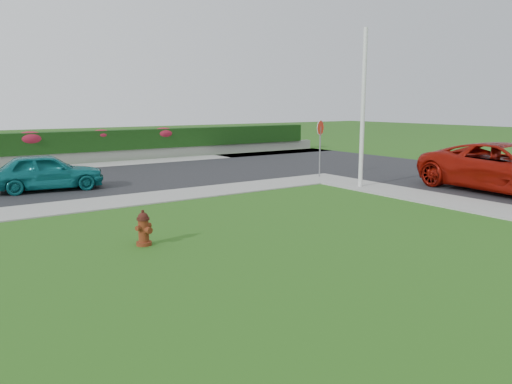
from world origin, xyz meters
TOP-DOWN VIEW (x-y plane):
  - ground at (0.00, 0.00)m, footprint 120.00×120.00m
  - street_right at (12.00, 4.00)m, footprint 8.00×32.00m
  - curb_corner at (7.00, 9.00)m, footprint 2.00×2.00m
  - sidewalk_beyond at (-1.00, 19.00)m, footprint 34.00×2.00m
  - retaining_wall at (-1.00, 20.50)m, footprint 34.00×0.40m
  - hedge at (-1.00, 20.60)m, footprint 32.00×0.90m
  - fire_hydrant at (-3.09, 3.77)m, footprint 0.42×0.40m
  - suv_red at (10.00, 2.68)m, footprint 3.29×6.42m
  - sedan_teal at (-3.29, 12.41)m, footprint 4.12×2.12m
  - utility_pole at (6.71, 6.58)m, footprint 0.16×0.16m
  - stop_sign at (7.18, 9.42)m, footprint 0.62×0.28m
  - flower_clump_d at (-2.28, 20.50)m, footprint 1.43×0.92m
  - flower_clump_e at (1.30, 20.50)m, footprint 1.16×0.74m
  - flower_clump_f at (4.93, 20.50)m, footprint 1.35×0.87m

SIDE VIEW (x-z plane):
  - ground at x=0.00m, z-range 0.00..0.00m
  - street_right at x=12.00m, z-range 0.00..0.04m
  - curb_corner at x=7.00m, z-range 0.00..0.04m
  - sidewalk_beyond at x=-1.00m, z-range 0.00..0.04m
  - retaining_wall at x=-1.00m, z-range 0.00..0.60m
  - fire_hydrant at x=-3.09m, z-range -0.02..0.79m
  - sedan_teal at x=-3.29m, z-range 0.04..1.38m
  - suv_red at x=10.00m, z-range 0.04..1.78m
  - hedge at x=-1.00m, z-range 0.60..1.70m
  - flower_clump_d at x=-2.28m, z-range 1.06..1.77m
  - flower_clump_f at x=4.93m, z-range 1.10..1.77m
  - flower_clump_e at x=1.30m, z-range 1.18..1.76m
  - stop_sign at x=7.18m, z-range 0.59..3.05m
  - utility_pole at x=6.71m, z-range 0.00..5.85m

